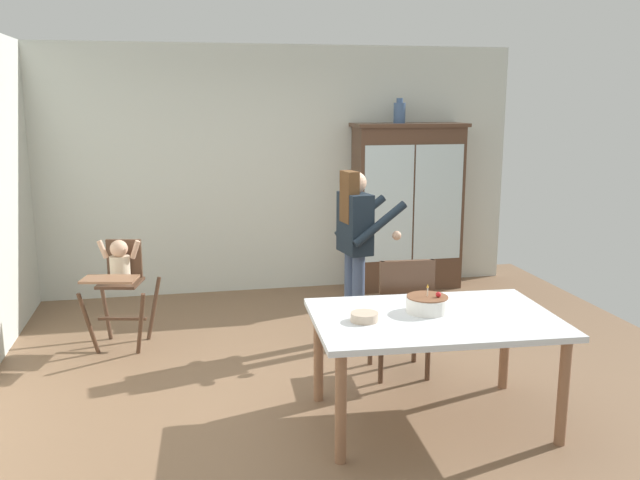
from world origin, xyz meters
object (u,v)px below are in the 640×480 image
(ceramic_vase, at_px, (399,112))
(adult_person, at_px, (356,236))
(birthday_cake, at_px, (427,304))
(dining_chair_far_side, at_px, (403,309))
(serving_bowl, at_px, (364,317))
(china_cabinet, at_px, (407,206))
(dining_table, at_px, (434,328))
(high_chair_with_toddler, at_px, (120,274))

(ceramic_vase, bearing_deg, adult_person, -119.14)
(birthday_cake, distance_m, dining_chair_far_side, 0.69)
(ceramic_vase, xyz_separation_m, dining_chair_far_side, (-0.76, -2.47, -1.43))
(serving_bowl, bearing_deg, china_cabinet, 66.63)
(birthday_cake, bearing_deg, dining_table, -79.92)
(high_chair_with_toddler, height_order, adult_person, adult_person)
(ceramic_vase, distance_m, dining_table, 3.56)
(ceramic_vase, relative_size, high_chair_with_toddler, 0.28)
(dining_table, relative_size, birthday_cake, 5.84)
(dining_table, distance_m, dining_chair_far_side, 0.75)
(china_cabinet, height_order, adult_person, china_cabinet)
(ceramic_vase, bearing_deg, dining_chair_far_side, -107.06)
(serving_bowl, bearing_deg, ceramic_vase, 68.42)
(adult_person, xyz_separation_m, dining_chair_far_side, (0.16, -0.82, -0.41))
(adult_person, distance_m, serving_bowl, 1.62)
(adult_person, relative_size, dining_table, 0.94)
(dining_table, bearing_deg, china_cabinet, 74.13)
(birthday_cake, height_order, dining_chair_far_side, dining_chair_far_side)
(china_cabinet, bearing_deg, high_chair_with_toddler, -156.59)
(high_chair_with_toddler, bearing_deg, birthday_cake, -27.79)
(high_chair_with_toddler, bearing_deg, serving_bowl, -36.30)
(high_chair_with_toddler, xyz_separation_m, adult_person, (2.01, -0.33, 0.31))
(ceramic_vase, relative_size, serving_bowl, 1.50)
(ceramic_vase, distance_m, high_chair_with_toddler, 3.47)
(dining_table, bearing_deg, birthday_cake, 100.08)
(high_chair_with_toddler, distance_m, dining_table, 2.85)
(birthday_cake, height_order, serving_bowl, birthday_cake)
(ceramic_vase, bearing_deg, serving_bowl, -111.58)
(china_cabinet, xyz_separation_m, high_chair_with_toddler, (-3.04, -1.32, -0.28))
(ceramic_vase, xyz_separation_m, dining_table, (-0.80, -3.21, -1.33))
(dining_table, bearing_deg, high_chair_with_toddler, 138.42)
(adult_person, height_order, dining_table, adult_person)
(adult_person, bearing_deg, birthday_cake, 174.99)
(adult_person, xyz_separation_m, birthday_cake, (0.11, -1.47, -0.17))
(birthday_cake, bearing_deg, china_cabinet, 73.40)
(china_cabinet, height_order, high_chair_with_toddler, china_cabinet)
(china_cabinet, distance_m, dining_table, 3.34)
(adult_person, height_order, dining_chair_far_side, adult_person)
(china_cabinet, distance_m, birthday_cake, 3.25)
(serving_bowl, distance_m, dining_chair_far_side, 0.93)
(adult_person, xyz_separation_m, serving_bowl, (-0.35, -1.57, -0.20))
(ceramic_vase, relative_size, dining_table, 0.17)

